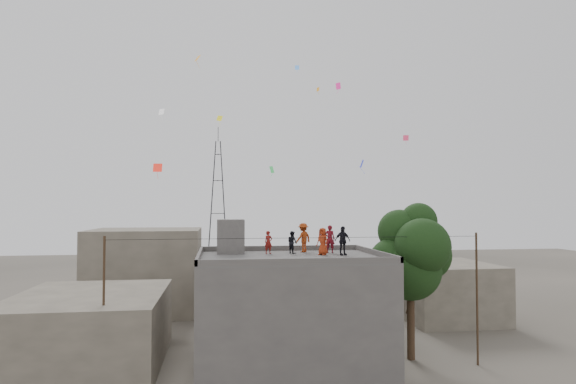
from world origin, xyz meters
The scene contains 18 objects.
ground centered at (0.00, 0.00, 0.00)m, with size 140.00×140.00×0.00m, color #444038.
main_building centered at (0.00, 0.00, 3.05)m, with size 10.00×8.00×6.10m.
parapet centered at (0.00, 0.00, 6.25)m, with size 10.00×8.00×0.30m.
stair_head_box centered at (-3.20, 2.60, 7.10)m, with size 1.60×1.80×2.00m, color #4F4C4A.
neighbor_west centered at (-11.00, 2.00, 2.00)m, with size 8.00×10.00×4.00m, color #5D5549.
neighbor_north centered at (2.00, 14.00, 2.50)m, with size 12.00×9.00×5.00m, color #4F4C4A.
neighbor_northwest centered at (-10.00, 16.00, 3.50)m, with size 9.00×8.00×7.00m, color #5D5549.
neighbor_east centered at (14.00, 10.00, 2.20)m, with size 7.00×8.00×4.40m, color #5D5549.
tree centered at (7.37, 0.60, 6.10)m, with size 4.90×4.60×9.10m.
utility_line centered at (0.50, -1.25, 3.83)m, with size 20.12×0.62×7.40m.
transmission_tower centered at (-4.00, 40.00, 9.07)m, with size 2.97×2.97×20.01m.
person_red_adult centered at (2.72, 1.89, 6.93)m, with size 0.61×0.40×1.66m, color maroon.
person_orange_child centered at (2.00, 0.64, 6.87)m, with size 0.76×0.49×1.55m, color #A52F12.
person_dark_child centered at (0.41, 1.78, 6.76)m, with size 0.64×0.50×1.32m, color black.
person_dark_adult centered at (3.08, 0.30, 6.92)m, with size 0.97×0.40×1.65m, color black.
person_orange_adult centered at (1.21, 2.54, 6.98)m, with size 1.14×0.66×1.77m, color #993611.
person_red_child centered at (-1.00, 1.84, 6.77)m, with size 0.49×0.32×1.33m, color maroon.
kites centered at (-0.50, 7.24, 14.86)m, with size 18.48×13.06×10.13m.
Camera 1 is at (-3.93, -26.39, 8.74)m, focal length 30.00 mm.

